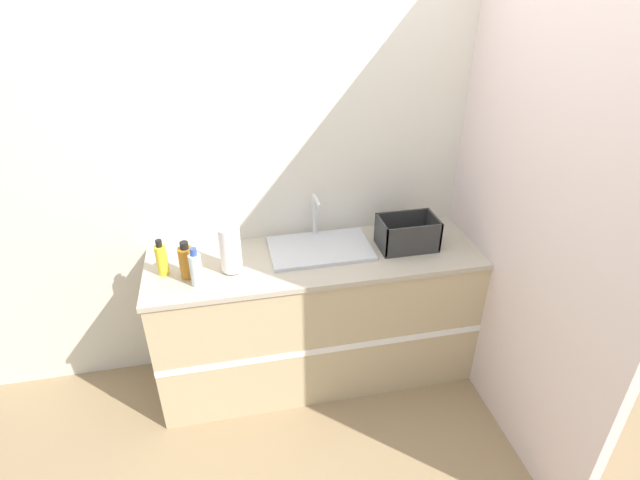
{
  "coord_description": "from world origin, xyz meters",
  "views": [
    {
      "loc": [
        -0.48,
        -2.08,
        2.38
      ],
      "look_at": [
        0.01,
        0.26,
        1.0
      ],
      "focal_mm": 28.0,
      "sensor_mm": 36.0,
      "label": 1
    }
  ],
  "objects_px": {
    "paper_towel_roll": "(230,249)",
    "bottle_clear": "(196,269)",
    "sink": "(320,247)",
    "dish_rack": "(407,236)",
    "bottle_yellow": "(162,259)",
    "bottle_amber": "(187,262)"
  },
  "relations": [
    {
      "from": "paper_towel_roll",
      "to": "bottle_yellow",
      "type": "bearing_deg",
      "value": 172.81
    },
    {
      "from": "dish_rack",
      "to": "bottle_amber",
      "type": "height_order",
      "value": "bottle_amber"
    },
    {
      "from": "sink",
      "to": "paper_towel_roll",
      "type": "xyz_separation_m",
      "value": [
        -0.51,
        -0.12,
        0.12
      ]
    },
    {
      "from": "dish_rack",
      "to": "bottle_yellow",
      "type": "distance_m",
      "value": 1.38
    },
    {
      "from": "paper_towel_roll",
      "to": "dish_rack",
      "type": "bearing_deg",
      "value": 2.68
    },
    {
      "from": "bottle_amber",
      "to": "bottle_clear",
      "type": "height_order",
      "value": "bottle_clear"
    },
    {
      "from": "dish_rack",
      "to": "bottle_amber",
      "type": "bearing_deg",
      "value": -177.44
    },
    {
      "from": "paper_towel_roll",
      "to": "bottle_clear",
      "type": "distance_m",
      "value": 0.21
    },
    {
      "from": "paper_towel_roll",
      "to": "bottle_clear",
      "type": "height_order",
      "value": "paper_towel_roll"
    },
    {
      "from": "paper_towel_roll",
      "to": "dish_rack",
      "type": "distance_m",
      "value": 1.02
    },
    {
      "from": "dish_rack",
      "to": "bottle_clear",
      "type": "height_order",
      "value": "bottle_clear"
    },
    {
      "from": "bottle_amber",
      "to": "dish_rack",
      "type": "bearing_deg",
      "value": 2.56
    },
    {
      "from": "sink",
      "to": "bottle_yellow",
      "type": "relative_size",
      "value": 2.82
    },
    {
      "from": "paper_towel_roll",
      "to": "bottle_clear",
      "type": "bearing_deg",
      "value": -153.09
    },
    {
      "from": "sink",
      "to": "bottle_amber",
      "type": "distance_m",
      "value": 0.76
    },
    {
      "from": "paper_towel_roll",
      "to": "bottle_amber",
      "type": "bearing_deg",
      "value": -177.98
    },
    {
      "from": "sink",
      "to": "bottle_yellow",
      "type": "height_order",
      "value": "sink"
    },
    {
      "from": "dish_rack",
      "to": "bottle_yellow",
      "type": "bearing_deg",
      "value": -179.92
    },
    {
      "from": "sink",
      "to": "dish_rack",
      "type": "bearing_deg",
      "value": -8.17
    },
    {
      "from": "bottle_amber",
      "to": "bottle_yellow",
      "type": "bearing_deg",
      "value": 157.56
    },
    {
      "from": "dish_rack",
      "to": "bottle_clear",
      "type": "distance_m",
      "value": 1.21
    },
    {
      "from": "bottle_amber",
      "to": "bottle_clear",
      "type": "relative_size",
      "value": 0.97
    }
  ]
}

